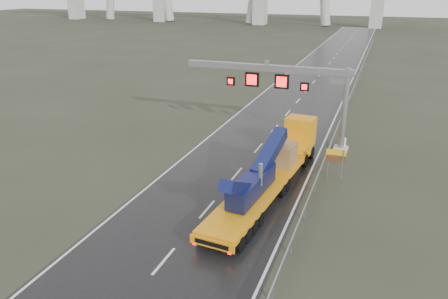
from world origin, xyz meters
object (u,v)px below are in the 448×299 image
at_px(sign_gantry, 290,83).
at_px(heavy_haul_truck, 276,164).
at_px(striped_barrier, 342,143).
at_px(exit_sign_pair, 336,159).

distance_m(sign_gantry, heavy_haul_truck, 9.57).
xyz_separation_m(heavy_haul_truck, striped_barrier, (3.78, 9.18, -1.06)).
bearing_deg(sign_gantry, exit_sign_pair, -52.61).
bearing_deg(sign_gantry, heavy_haul_truck, -83.19).
bearing_deg(exit_sign_pair, heavy_haul_truck, -155.30).
relative_size(heavy_haul_truck, exit_sign_pair, 7.10).
relative_size(heavy_haul_truck, striped_barrier, 16.96).
bearing_deg(heavy_haul_truck, exit_sign_pair, 32.95).
bearing_deg(exit_sign_pair, sign_gantry, 124.39).
distance_m(exit_sign_pair, striped_barrier, 7.20).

